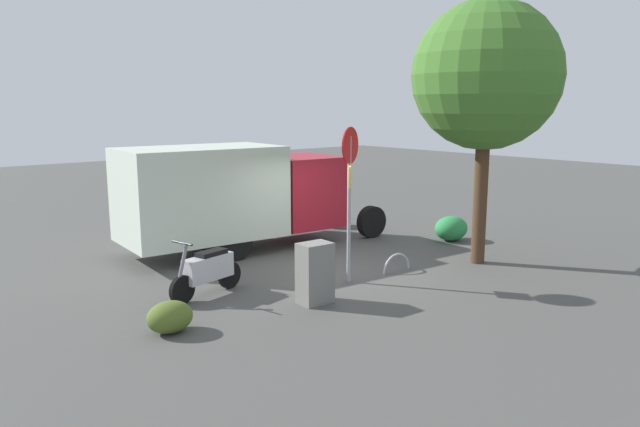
{
  "coord_description": "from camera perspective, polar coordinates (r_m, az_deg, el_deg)",
  "views": [
    {
      "loc": [
        8.86,
        10.07,
        3.74
      ],
      "look_at": [
        0.51,
        0.17,
        1.37
      ],
      "focal_mm": 33.47,
      "sensor_mm": 36.0,
      "label": 1
    }
  ],
  "objects": [
    {
      "name": "ground_plane",
      "position": [
        13.93,
        1.15,
        -5.21
      ],
      "size": [
        60.0,
        60.0,
        0.0
      ],
      "primitive_type": "plane",
      "color": "#4A4B47"
    },
    {
      "name": "box_truck_near",
      "position": [
        15.53,
        -7.97,
        2.12
      ],
      "size": [
        7.32,
        2.69,
        2.72
      ],
      "rotation": [
        0.0,
        0.0,
        3.07
      ],
      "color": "black",
      "rests_on": "ground"
    },
    {
      "name": "motorcycle",
      "position": [
        12.05,
        -10.68,
        -5.32
      ],
      "size": [
        1.79,
        0.69,
        1.2
      ],
      "rotation": [
        0.0,
        0.0,
        0.23
      ],
      "color": "black",
      "rests_on": "ground"
    },
    {
      "name": "stop_sign",
      "position": [
        12.38,
        2.85,
        3.21
      ],
      "size": [
        0.71,
        0.33,
        3.3
      ],
      "color": "#9E9EA3",
      "rests_on": "ground"
    },
    {
      "name": "street_tree",
      "position": [
        14.41,
        15.61,
        12.53
      ],
      "size": [
        3.4,
        3.4,
        6.1
      ],
      "color": "#47301E",
      "rests_on": "ground"
    },
    {
      "name": "utility_cabinet",
      "position": [
        11.39,
        -0.49,
        -5.72
      ],
      "size": [
        0.64,
        0.48,
        1.17
      ],
      "primitive_type": "cube",
      "rotation": [
        0.0,
        0.0,
        -0.05
      ],
      "color": "slate",
      "rests_on": "ground"
    },
    {
      "name": "bike_rack_hoop",
      "position": [
        13.76,
        7.32,
        -5.49
      ],
      "size": [
        0.85,
        0.07,
        0.85
      ],
      "primitive_type": "torus",
      "rotation": [
        1.57,
        0.0,
        -0.03
      ],
      "color": "#B7B7BC",
      "rests_on": "ground"
    },
    {
      "name": "shrub_near_sign",
      "position": [
        17.01,
        12.43,
        -1.4
      ],
      "size": [
        1.01,
        0.83,
        0.69
      ],
      "primitive_type": "ellipsoid",
      "color": "#2C8B46",
      "rests_on": "ground"
    },
    {
      "name": "shrub_mid_verge",
      "position": [
        10.35,
        -14.16,
        -9.57
      ],
      "size": [
        0.79,
        0.64,
        0.54
      ],
      "primitive_type": "ellipsoid",
      "color": "#506325",
      "rests_on": "ground"
    }
  ]
}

